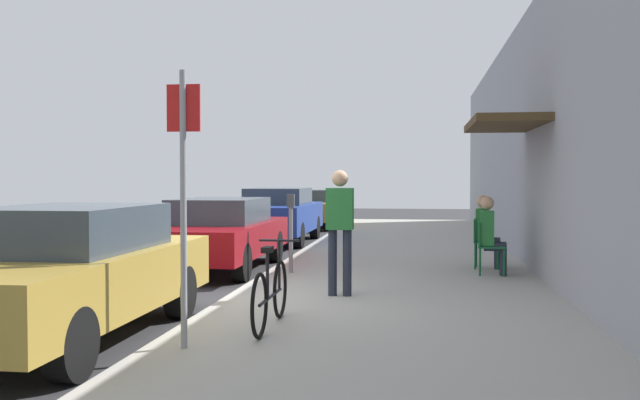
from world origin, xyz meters
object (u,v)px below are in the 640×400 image
object	(u,v)px
parked_car_3	(310,208)
cafe_chair_0	(487,244)
seated_patron_0	(491,233)
cafe_chair_1	(482,240)
parked_car_2	(278,214)
bicycle_0	(271,294)
parked_car_0	(65,271)
parking_meter	(291,227)
street_sign	(183,186)
pedestrian_standing	(340,222)
seated_patron_1	(486,229)
parked_car_1	(218,233)

from	to	relation	value
parked_car_3	cafe_chair_0	distance (m)	12.81
seated_patron_0	cafe_chair_1	world-z (taller)	seated_patron_0
parked_car_2	bicycle_0	distance (m)	11.07
parked_car_0	cafe_chair_0	xyz separation A→B (m)	(4.80, 4.91, -0.11)
parking_meter	cafe_chair_1	bearing A→B (deg)	18.14
street_sign	pedestrian_standing	bearing A→B (deg)	69.99
bicycle_0	pedestrian_standing	xyz separation A→B (m)	(0.51, 2.10, 0.64)
parked_car_2	bicycle_0	xyz separation A→B (m)	(2.12, -10.86, -0.27)
street_sign	bicycle_0	world-z (taller)	street_sign
parked_car_0	bicycle_0	world-z (taller)	parked_car_0
bicycle_0	cafe_chair_0	bearing A→B (deg)	59.24
cafe_chair_0	cafe_chair_1	world-z (taller)	same
parking_meter	seated_patron_1	bearing A→B (deg)	17.71
pedestrian_standing	cafe_chair_0	bearing A→B (deg)	47.86
parked_car_0	street_sign	bearing A→B (deg)	-21.14
street_sign	parked_car_0	bearing A→B (deg)	158.86
seated_patron_0	pedestrian_standing	distance (m)	3.29
parking_meter	bicycle_0	size ratio (longest dim) A/B	0.77
parked_car_1	parked_car_2	bearing A→B (deg)	90.00
parked_car_0	cafe_chair_1	distance (m)	7.51
parking_meter	street_sign	xyz separation A→B (m)	(-0.05, -5.29, 0.75)
seated_patron_0	cafe_chair_1	size ratio (longest dim) A/B	1.48
parked_car_3	seated_patron_0	xyz separation A→B (m)	(4.86, -11.89, 0.12)
parked_car_3	pedestrian_standing	bearing A→B (deg)	-79.58
parked_car_1	seated_patron_1	xyz separation A→B (m)	(4.86, 0.05, 0.12)
cafe_chair_1	parked_car_0	bearing A→B (deg)	-129.70
parked_car_2	cafe_chair_0	xyz separation A→B (m)	(4.80, -6.36, -0.13)
parked_car_1	cafe_chair_1	world-z (taller)	parked_car_1
bicycle_0	cafe_chair_1	size ratio (longest dim) A/B	1.97
seated_patron_0	parking_meter	bearing A→B (deg)	-176.69
seated_patron_0	seated_patron_1	world-z (taller)	same
parked_car_1	parking_meter	size ratio (longest dim) A/B	3.33
parking_meter	cafe_chair_1	xyz separation A→B (m)	(3.25, 1.06, -0.26)
parked_car_1	street_sign	world-z (taller)	street_sign
pedestrian_standing	seated_patron_1	bearing A→B (deg)	55.61
bicycle_0	seated_patron_1	xyz separation A→B (m)	(2.74, 5.36, 0.34)
parked_car_0	parking_meter	xyz separation A→B (m)	(1.55, 4.71, 0.15)
parking_meter	cafe_chair_1	size ratio (longest dim) A/B	1.52
cafe_chair_1	street_sign	bearing A→B (deg)	-117.41
parked_car_2	parked_car_0	bearing A→B (deg)	-90.00
parked_car_0	seated_patron_0	xyz separation A→B (m)	(4.86, 4.91, 0.08)
cafe_chair_0	pedestrian_standing	world-z (taller)	pedestrian_standing
street_sign	seated_patron_0	xyz separation A→B (m)	(3.36, 5.49, -0.82)
pedestrian_standing	parked_car_2	bearing A→B (deg)	106.69
parked_car_3	street_sign	bearing A→B (deg)	-85.06
parked_car_1	pedestrian_standing	distance (m)	4.17
seated_patron_1	pedestrian_standing	world-z (taller)	pedestrian_standing
parked_car_1	seated_patron_0	world-z (taller)	seated_patron_0
parked_car_2	parking_meter	bearing A→B (deg)	-76.70
parking_meter	pedestrian_standing	bearing A→B (deg)	-63.96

